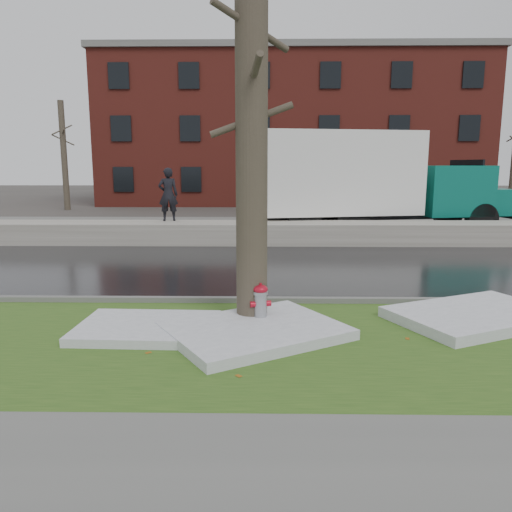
{
  "coord_description": "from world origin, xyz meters",
  "views": [
    {
      "loc": [
        0.11,
        -8.51,
        2.7
      ],
      "look_at": [
        -0.04,
        0.83,
        1.0
      ],
      "focal_mm": 35.0,
      "sensor_mm": 36.0,
      "label": 1
    }
  ],
  "objects_px": {
    "tree": "(252,124)",
    "worker": "(168,194)",
    "fire_hydrant": "(260,303)",
    "box_truck": "(365,181)"
  },
  "relations": [
    {
      "from": "tree",
      "to": "worker",
      "type": "height_order",
      "value": "tree"
    },
    {
      "from": "tree",
      "to": "worker",
      "type": "relative_size",
      "value": 3.52
    },
    {
      "from": "fire_hydrant",
      "to": "tree",
      "type": "distance_m",
      "value": 2.94
    },
    {
      "from": "fire_hydrant",
      "to": "worker",
      "type": "distance_m",
      "value": 10.27
    },
    {
      "from": "box_truck",
      "to": "worker",
      "type": "bearing_deg",
      "value": -174.99
    },
    {
      "from": "box_truck",
      "to": "fire_hydrant",
      "type": "bearing_deg",
      "value": -119.55
    },
    {
      "from": "tree",
      "to": "box_truck",
      "type": "relative_size",
      "value": 0.55
    },
    {
      "from": "fire_hydrant",
      "to": "tree",
      "type": "xyz_separation_m",
      "value": [
        -0.15,
        0.23,
        2.92
      ]
    },
    {
      "from": "box_truck",
      "to": "worker",
      "type": "height_order",
      "value": "box_truck"
    },
    {
      "from": "fire_hydrant",
      "to": "box_truck",
      "type": "height_order",
      "value": "box_truck"
    }
  ]
}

